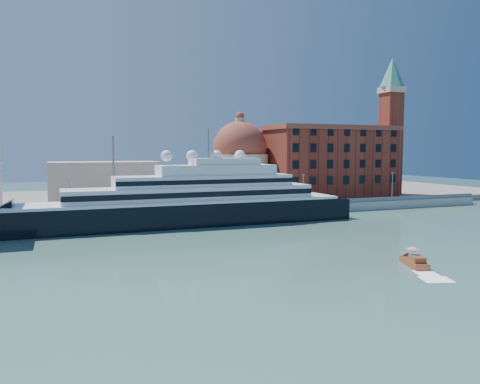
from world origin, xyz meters
name	(u,v)px	position (x,y,z in m)	size (l,w,h in m)	color
ground	(244,241)	(0.00, 0.00, 0.00)	(400.00, 400.00, 0.00)	#3C685E
quay	(194,213)	(0.00, 34.00, 1.25)	(180.00, 10.00, 2.50)	gray
land	(161,199)	(0.00, 75.00, 1.00)	(260.00, 72.00, 2.00)	slate
quay_fence	(199,208)	(0.00, 29.50, 3.10)	(180.00, 0.10, 1.20)	slate
superyacht	(174,206)	(-7.89, 23.00, 4.47)	(86.65, 12.01, 25.90)	black
water_taxi	(414,261)	(16.34, -27.21, 0.73)	(4.14, 6.71, 3.03)	maroon
warehouse	(331,161)	(52.00, 52.00, 13.79)	(43.00, 19.00, 23.25)	maroon
campanile	(391,117)	(76.00, 52.00, 28.76)	(8.40, 8.40, 47.00)	maroon
church	(193,171)	(6.39, 57.72, 10.91)	(66.00, 18.00, 25.50)	beige
lamp_posts	(145,181)	(-12.67, 32.27, 9.84)	(120.80, 2.40, 18.00)	slate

